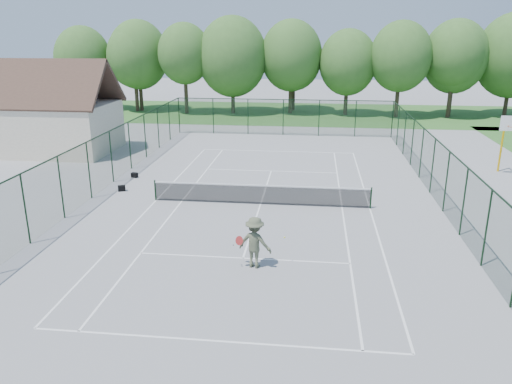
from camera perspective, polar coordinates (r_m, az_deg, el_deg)
ground at (r=25.44m, az=0.52°, el=-1.41°), size 140.00×140.00×0.00m
grass_far at (r=54.59m, az=3.91°, el=8.99°), size 80.00×16.00×0.01m
court_lines at (r=25.44m, az=0.52°, el=-1.40°), size 11.05×23.85×0.01m
tennis_net at (r=25.26m, az=0.52°, el=-0.18°), size 11.08×0.08×1.10m
fence_enclosure at (r=24.97m, az=0.53°, el=1.97°), size 18.05×36.05×3.02m
utility_building at (r=38.98m, az=-22.14°, el=8.79°), size 8.60×6.27×6.63m
tree_line_far at (r=53.99m, az=4.05°, el=15.28°), size 39.40×6.40×9.70m
basketball_goal at (r=33.96m, az=26.73°, el=6.08°), size 1.20×1.43×3.65m
sports_bag_a at (r=28.49m, az=-15.10°, el=0.42°), size 0.46×0.37×0.32m
sports_bag_b at (r=30.95m, az=-13.71°, el=1.89°), size 0.43×0.34×0.30m
tennis_player at (r=18.50m, az=-0.14°, el=-5.78°), size 1.97×1.04×1.96m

